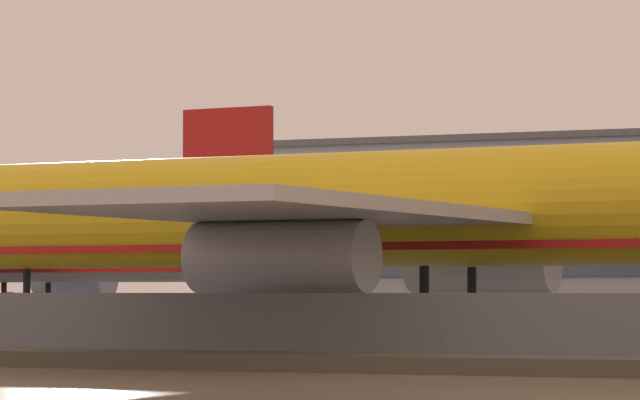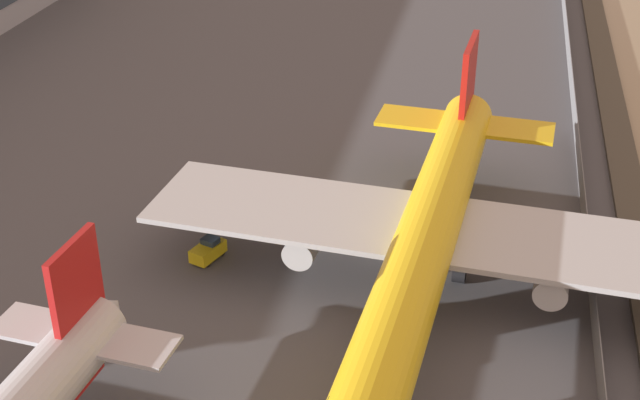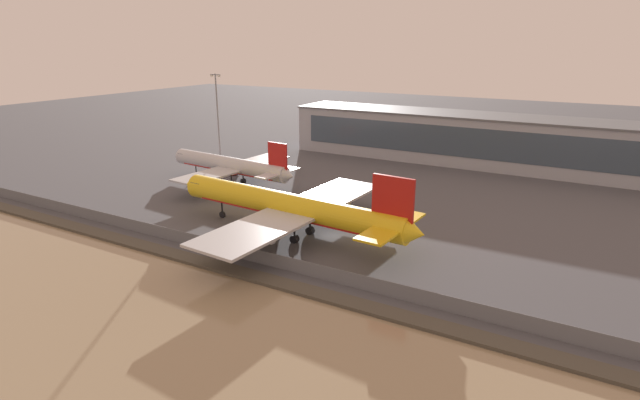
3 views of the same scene
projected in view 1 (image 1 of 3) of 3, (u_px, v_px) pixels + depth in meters
name	position (u px, v px, depth m)	size (l,w,h in m)	color
ground_plane	(572.00, 351.00, 73.45)	(500.00, 500.00, 0.00)	#4C4C51
shoreline_seawall	(393.00, 363.00, 54.52)	(320.00, 3.00, 0.50)	#474238
perimeter_fence	(442.00, 330.00, 58.72)	(280.00, 0.10, 2.30)	slate
cargo_jet_yellow	(391.00, 214.00, 73.06)	(52.46, 45.56, 14.11)	yellow
baggage_tug	(545.00, 323.00, 89.12)	(3.55, 2.56, 1.80)	yellow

